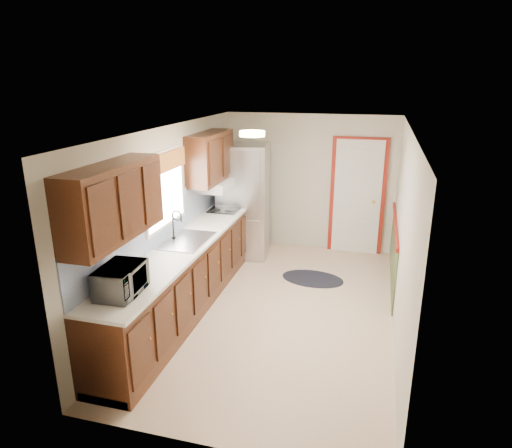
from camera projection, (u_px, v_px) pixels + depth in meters
The scene contains 8 objects.
room_shell at pixel (279, 225), 5.79m from camera, with size 3.20×5.20×2.52m.
kitchen_run at pixel (182, 252), 5.95m from camera, with size 0.63×4.00×2.20m.
back_wall_trim at pixel (365, 208), 7.67m from camera, with size 1.12×2.30×2.08m.
ceiling_fixture at pixel (252, 134), 5.33m from camera, with size 0.30×0.30×0.06m, color #FFD88C.
microwave at pixel (121, 277), 4.47m from camera, with size 0.54×0.30×0.36m, color white.
refrigerator at pixel (244, 201), 7.83m from camera, with size 0.88×0.85×1.94m.
rug at pixel (313, 279), 7.08m from camera, with size 0.96×0.62×0.01m, color black.
cooktop at pixel (225, 209), 7.41m from camera, with size 0.47×0.56×0.02m, color black.
Camera 1 is at (1.15, -5.39, 2.99)m, focal length 32.00 mm.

